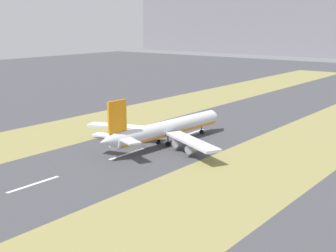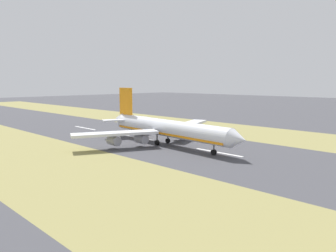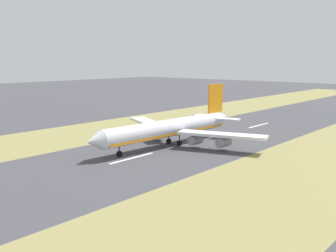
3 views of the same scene
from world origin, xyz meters
name	(u,v)px [view 3 (image 3 of 3)]	position (x,y,z in m)	size (l,w,h in m)	color
ground_plane	(184,145)	(0.00, 0.00, 0.00)	(800.00, 800.00, 0.00)	#424247
grass_median_west	(311,167)	(-45.00, 0.00, 0.00)	(40.00, 600.00, 0.01)	olive
grass_median_east	(101,130)	(45.00, 0.00, 0.00)	(40.00, 600.00, 0.01)	olive
centreline_dash_near	(259,125)	(0.00, -54.84, 0.01)	(1.20, 18.00, 0.01)	silver
centreline_dash_mid	(208,138)	(0.00, -14.84, 0.01)	(1.20, 18.00, 0.01)	silver
centreline_dash_far	(132,158)	(0.00, 25.16, 0.01)	(1.20, 18.00, 0.01)	silver
airplane_main_jet	(172,128)	(2.78, 3.26, 6.02)	(64.00, 67.21, 20.20)	silver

